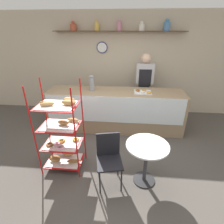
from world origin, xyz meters
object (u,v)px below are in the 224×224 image
(pastry_rack, at_px, (62,133))
(cafe_table, at_px, (147,155))
(cafe_chair, at_px, (109,155))
(coffee_carafe, at_px, (92,83))
(donut_tray_counter, at_px, (143,92))
(person_worker, at_px, (144,84))

(pastry_rack, xyz_separation_m, cafe_table, (1.39, -0.22, -0.17))
(cafe_chair, distance_m, coffee_carafe, 1.93)
(cafe_table, relative_size, donut_tray_counter, 1.86)
(pastry_rack, height_order, cafe_table, pastry_rack)
(pastry_rack, bearing_deg, coffee_carafe, 80.95)
(cafe_table, bearing_deg, person_worker, 87.67)
(pastry_rack, xyz_separation_m, person_worker, (1.49, 2.11, 0.24))
(coffee_carafe, distance_m, donut_tray_counter, 1.19)
(person_worker, xyz_separation_m, donut_tray_counter, (-0.07, -0.68, 0.03))
(person_worker, relative_size, cafe_table, 2.41)
(person_worker, relative_size, cafe_chair, 2.01)
(cafe_table, bearing_deg, pastry_rack, 171.20)
(donut_tray_counter, bearing_deg, coffee_carafe, 177.85)
(pastry_rack, distance_m, cafe_chair, 0.87)
(donut_tray_counter, bearing_deg, cafe_table, -90.81)
(pastry_rack, xyz_separation_m, cafe_chair, (0.81, -0.26, -0.19))
(pastry_rack, bearing_deg, person_worker, 54.80)
(donut_tray_counter, bearing_deg, pastry_rack, -134.70)
(pastry_rack, height_order, donut_tray_counter, pastry_rack)
(pastry_rack, bearing_deg, cafe_table, -8.80)
(pastry_rack, height_order, cafe_chair, pastry_rack)
(coffee_carafe, bearing_deg, person_worker, 26.83)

